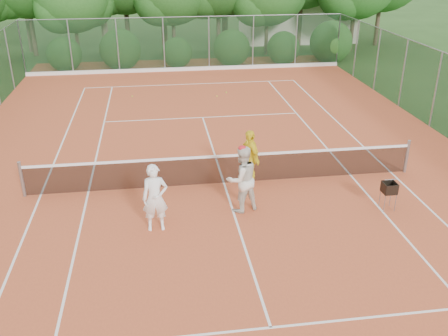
% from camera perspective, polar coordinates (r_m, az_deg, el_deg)
% --- Properties ---
extents(ground, '(120.00, 120.00, 0.00)m').
position_cam_1_polar(ground, '(15.48, 0.00, -1.84)').
color(ground, '#244619').
rests_on(ground, ground).
extents(clay_court, '(18.00, 36.00, 0.02)m').
position_cam_1_polar(clay_court, '(15.47, 0.00, -1.80)').
color(clay_court, '#BD522B').
rests_on(clay_court, ground).
extents(club_building, '(8.00, 5.00, 3.00)m').
position_cam_1_polar(club_building, '(39.65, 8.31, 16.52)').
color(club_building, beige).
rests_on(club_building, ground).
extents(tennis_net, '(11.97, 0.10, 1.10)m').
position_cam_1_polar(tennis_net, '(15.25, 0.00, -0.05)').
color(tennis_net, gray).
rests_on(tennis_net, clay_court).
extents(player_white, '(0.68, 0.46, 1.81)m').
position_cam_1_polar(player_white, '(12.81, -7.88, -3.41)').
color(player_white, white).
rests_on(player_white, clay_court).
extents(player_center_grp, '(1.12, 1.00, 1.93)m').
position_cam_1_polar(player_center_grp, '(13.57, 2.04, -1.25)').
color(player_center_grp, silver).
rests_on(player_center_grp, clay_court).
extents(player_yellow, '(0.73, 1.10, 1.74)m').
position_cam_1_polar(player_yellow, '(15.16, 2.93, 1.24)').
color(player_yellow, yellow).
rests_on(player_yellow, clay_court).
extents(ball_hopper, '(0.36, 0.36, 0.81)m').
position_cam_1_polar(ball_hopper, '(14.48, 18.37, -2.22)').
color(ball_hopper, gray).
rests_on(ball_hopper, clay_court).
extents(stray_ball_a, '(0.07, 0.07, 0.07)m').
position_cam_1_polar(stray_ball_a, '(24.65, -10.44, 8.07)').
color(stray_ball_a, '#B1C62E').
rests_on(stray_ball_a, clay_court).
extents(stray_ball_b, '(0.07, 0.07, 0.07)m').
position_cam_1_polar(stray_ball_b, '(24.90, 0.27, 8.64)').
color(stray_ball_b, '#A8C62E').
rests_on(stray_ball_b, clay_court).
extents(stray_ball_c, '(0.07, 0.07, 0.07)m').
position_cam_1_polar(stray_ball_c, '(24.26, -0.82, 8.21)').
color(stray_ball_c, yellow).
rests_on(stray_ball_c, clay_court).
extents(court_markings, '(11.03, 23.83, 0.01)m').
position_cam_1_polar(court_markings, '(15.47, 0.00, -1.76)').
color(court_markings, white).
rests_on(court_markings, clay_court).
extents(fence_back, '(18.07, 0.07, 3.00)m').
position_cam_1_polar(fence_back, '(29.29, -4.31, 13.95)').
color(fence_back, '#19381E').
rests_on(fence_back, clay_court).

